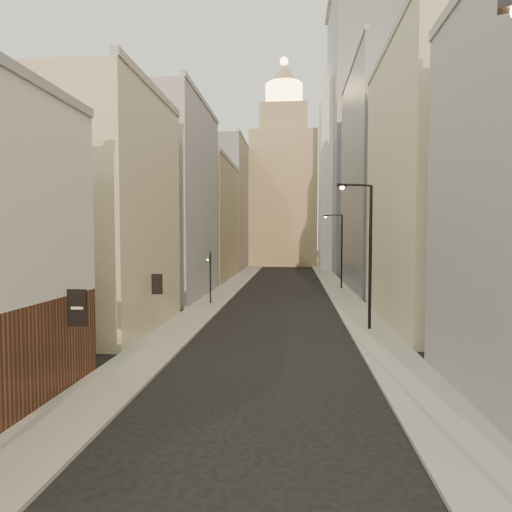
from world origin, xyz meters
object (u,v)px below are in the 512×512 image
Objects in this scene: clock_tower at (284,184)px; streetlamp_far at (340,247)px; white_tower at (342,169)px; streetlamp_mid at (367,248)px; traffic_light_left at (210,267)px.

streetlamp_far is (7.76, -42.71, -12.53)m from clock_tower.
white_tower is 52.75m from streetlamp_mid.
streetlamp_mid is (7.23, -65.00, -11.99)m from clock_tower.
streetlamp_far is at bearing -115.01° from traffic_light_left.
clock_tower is 17.83m from white_tower.
streetlamp_mid is 1.10× the size of streetlamp_far.
clock_tower reaches higher than white_tower.
white_tower is 4.64× the size of streetlamp_far.
clock_tower is 8.98× the size of traffic_light_left.
white_tower is 8.30× the size of traffic_light_left.
streetlamp_far is 18.23m from traffic_light_left.
streetlamp_far is (0.53, 22.29, -0.54)m from streetlamp_mid.
clock_tower is 5.02× the size of streetlamp_far.
streetlamp_mid is at bearing -83.66° from clock_tower.
clock_tower is 1.08× the size of white_tower.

